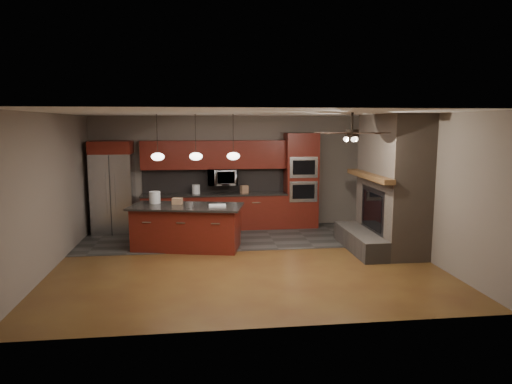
{
  "coord_description": "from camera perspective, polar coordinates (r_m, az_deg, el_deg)",
  "views": [
    {
      "loc": [
        -0.82,
        -8.49,
        2.61
      ],
      "look_at": [
        0.3,
        0.6,
        1.23
      ],
      "focal_mm": 32.0,
      "sensor_mm": 36.0,
      "label": 1
    }
  ],
  "objects": [
    {
      "name": "cardboard_box",
      "position": [
        9.8,
        -9.81,
        -1.13
      ],
      "size": [
        0.23,
        0.19,
        0.13
      ],
      "primitive_type": "cube",
      "rotation": [
        0.0,
        0.0,
        -0.23
      ],
      "color": "#9A714F",
      "rests_on": "kitchen_island"
    },
    {
      "name": "kitchen_island",
      "position": [
        9.7,
        -8.65,
        -4.33
      ],
      "size": [
        2.48,
        1.53,
        0.92
      ],
      "rotation": [
        0.0,
        0.0,
        -0.22
      ],
      "color": "#601711",
      "rests_on": "ground"
    },
    {
      "name": "paint_can",
      "position": [
        9.43,
        -8.31,
        -1.54
      ],
      "size": [
        0.18,
        0.18,
        0.1
      ],
      "primitive_type": "cylinder",
      "rotation": [
        0.0,
        0.0,
        0.17
      ],
      "color": "silver",
      "rests_on": "kitchen_island"
    },
    {
      "name": "ceiling_fan",
      "position": [
        8.13,
        11.9,
        7.3
      ],
      "size": [
        1.27,
        1.33,
        0.41
      ],
      "color": "black",
      "rests_on": "ceiling"
    },
    {
      "name": "microwave",
      "position": [
        11.33,
        -4.22,
        1.88
      ],
      "size": [
        0.73,
        0.41,
        0.5
      ],
      "primitive_type": "imported",
      "color": "silver",
      "rests_on": "back_cabinetry"
    },
    {
      "name": "ground",
      "position": [
        8.92,
        -1.45,
        -8.47
      ],
      "size": [
        7.0,
        7.0,
        0.0
      ],
      "primitive_type": "plane",
      "color": "brown",
      "rests_on": "ground"
    },
    {
      "name": "paint_tray",
      "position": [
        9.42,
        -4.86,
        -1.7
      ],
      "size": [
        0.36,
        0.25,
        0.04
      ],
      "primitive_type": "cube",
      "rotation": [
        0.0,
        0.0,
        -0.02
      ],
      "color": "silver",
      "rests_on": "kitchen_island"
    },
    {
      "name": "oven_tower",
      "position": [
        11.55,
        5.64,
        1.45
      ],
      "size": [
        0.8,
        0.63,
        2.38
      ],
      "color": "#601711",
      "rests_on": "ground"
    },
    {
      "name": "ceiling",
      "position": [
        8.53,
        -1.52,
        9.82
      ],
      "size": [
        7.0,
        6.0,
        0.02
      ],
      "primitive_type": "cube",
      "color": "white",
      "rests_on": "back_wall"
    },
    {
      "name": "fireplace_column",
      "position": [
        9.78,
        16.29,
        0.49
      ],
      "size": [
        1.3,
        2.1,
        2.8
      ],
      "color": "#6E5D4E",
      "rests_on": "ground"
    },
    {
      "name": "slate_tile_patch",
      "position": [
        10.64,
        -2.4,
        -5.63
      ],
      "size": [
        7.0,
        2.4,
        0.01
      ],
      "primitive_type": "cube",
      "color": "#35332F",
      "rests_on": "ground"
    },
    {
      "name": "left_wall",
      "position": [
        8.98,
        -24.3,
        0.05
      ],
      "size": [
        0.02,
        6.0,
        2.8
      ],
      "primitive_type": "cube",
      "color": "#6D6257",
      "rests_on": "ground"
    },
    {
      "name": "right_wall",
      "position": [
        9.6,
        19.79,
        0.8
      ],
      "size": [
        0.02,
        6.0,
        2.8
      ],
      "primitive_type": "cube",
      "color": "#6D6257",
      "rests_on": "ground"
    },
    {
      "name": "back_cabinetry",
      "position": [
        11.37,
        -5.2,
        -0.17
      ],
      "size": [
        3.59,
        0.64,
        2.2
      ],
      "color": "#601711",
      "rests_on": "ground"
    },
    {
      "name": "pendant_center",
      "position": [
        9.21,
        -7.52,
        4.46
      ],
      "size": [
        0.26,
        0.26,
        0.92
      ],
      "color": "black",
      "rests_on": "ceiling"
    },
    {
      "name": "counter_bucket",
      "position": [
        11.3,
        -7.51,
        0.34
      ],
      "size": [
        0.22,
        0.22,
        0.22
      ],
      "primitive_type": "cylinder",
      "rotation": [
        0.0,
        0.0,
        -0.13
      ],
      "color": "white",
      "rests_on": "back_cabinetry"
    },
    {
      "name": "refrigerator",
      "position": [
        11.4,
        -17.45,
        0.56
      ],
      "size": [
        0.95,
        0.75,
        2.21
      ],
      "color": "silver",
      "rests_on": "ground"
    },
    {
      "name": "white_bucket",
      "position": [
        9.98,
        -12.55,
        -0.66
      ],
      "size": [
        0.31,
        0.31,
        0.26
      ],
      "primitive_type": "cylinder",
      "rotation": [
        0.0,
        0.0,
        -0.42
      ],
      "color": "silver",
      "rests_on": "kitchen_island"
    },
    {
      "name": "pendant_left",
      "position": [
        9.25,
        -12.19,
        4.36
      ],
      "size": [
        0.26,
        0.26,
        0.92
      ],
      "color": "black",
      "rests_on": "ceiling"
    },
    {
      "name": "pendant_right",
      "position": [
        9.24,
        -2.85,
        4.53
      ],
      "size": [
        0.26,
        0.26,
        0.92
      ],
      "color": "black",
      "rests_on": "ceiling"
    },
    {
      "name": "back_wall",
      "position": [
        11.58,
        -2.93,
        2.54
      ],
      "size": [
        7.0,
        0.02,
        2.8
      ],
      "primitive_type": "cube",
      "color": "#6D6257",
      "rests_on": "ground"
    },
    {
      "name": "counter_box",
      "position": [
        11.31,
        -1.49,
        0.34
      ],
      "size": [
        0.21,
        0.19,
        0.19
      ],
      "primitive_type": "cube",
      "rotation": [
        0.0,
        0.0,
        0.38
      ],
      "color": "#956A4D",
      "rests_on": "back_cabinetry"
    }
  ]
}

